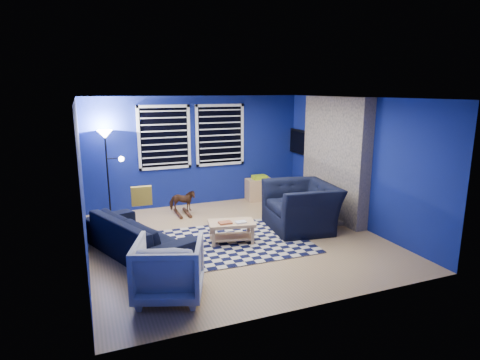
# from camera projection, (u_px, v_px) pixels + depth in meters

# --- Properties ---
(floor) EXTENTS (5.00, 5.00, 0.00)m
(floor) POSITION_uv_depth(u_px,v_px,m) (236.00, 239.00, 7.23)
(floor) COLOR tan
(floor) RESTS_ON ground
(ceiling) EXTENTS (5.00, 5.00, 0.00)m
(ceiling) POSITION_uv_depth(u_px,v_px,m) (236.00, 98.00, 6.68)
(ceiling) COLOR white
(ceiling) RESTS_ON wall_back
(wall_back) EXTENTS (5.00, 0.00, 5.00)m
(wall_back) POSITION_uv_depth(u_px,v_px,m) (197.00, 151.00, 9.22)
(wall_back) COLOR navy
(wall_back) RESTS_ON floor
(wall_left) EXTENTS (0.00, 5.00, 5.00)m
(wall_left) POSITION_uv_depth(u_px,v_px,m) (82.00, 183.00, 6.06)
(wall_left) COLOR navy
(wall_left) RESTS_ON floor
(wall_right) EXTENTS (0.00, 5.00, 5.00)m
(wall_right) POSITION_uv_depth(u_px,v_px,m) (355.00, 162.00, 7.85)
(wall_right) COLOR navy
(wall_right) RESTS_ON floor
(fireplace) EXTENTS (0.65, 2.00, 2.50)m
(fireplace) POSITION_uv_depth(u_px,v_px,m) (334.00, 161.00, 8.27)
(fireplace) COLOR gray
(fireplace) RESTS_ON floor
(window_left) EXTENTS (1.17, 0.06, 1.42)m
(window_left) POSITION_uv_depth(u_px,v_px,m) (164.00, 138.00, 8.84)
(window_left) COLOR black
(window_left) RESTS_ON wall_back
(window_right) EXTENTS (1.17, 0.06, 1.42)m
(window_right) POSITION_uv_depth(u_px,v_px,m) (220.00, 135.00, 9.31)
(window_right) COLOR black
(window_right) RESTS_ON wall_back
(tv) EXTENTS (0.07, 1.00, 0.58)m
(tv) POSITION_uv_depth(u_px,v_px,m) (301.00, 142.00, 9.61)
(tv) COLOR black
(tv) RESTS_ON wall_right
(rug) EXTENTS (2.54, 2.05, 0.02)m
(rug) POSITION_uv_depth(u_px,v_px,m) (235.00, 241.00, 7.10)
(rug) COLOR black
(rug) RESTS_ON floor
(sofa) EXTENTS (2.40, 1.67, 0.65)m
(sofa) POSITION_uv_depth(u_px,v_px,m) (139.00, 235.00, 6.51)
(sofa) COLOR black
(sofa) RESTS_ON floor
(armchair_big) EXTENTS (1.47, 1.32, 0.88)m
(armchair_big) POSITION_uv_depth(u_px,v_px,m) (301.00, 206.00, 7.70)
(armchair_big) COLOR black
(armchair_big) RESTS_ON floor
(armchair_bent) EXTENTS (1.09, 1.10, 0.79)m
(armchair_bent) POSITION_uv_depth(u_px,v_px,m) (169.00, 268.00, 5.14)
(armchair_bent) COLOR gray
(armchair_bent) RESTS_ON floor
(rocking_horse) EXTENTS (0.42, 0.61, 0.47)m
(rocking_horse) POSITION_uv_depth(u_px,v_px,m) (182.00, 201.00, 8.57)
(rocking_horse) COLOR #4D3118
(rocking_horse) RESTS_ON floor
(coffee_table) EXTENTS (0.88, 0.61, 0.40)m
(coffee_table) POSITION_uv_depth(u_px,v_px,m) (232.00, 228.00, 7.00)
(coffee_table) COLOR tan
(coffee_table) RESTS_ON rug
(cabinet) EXTENTS (0.66, 0.47, 0.61)m
(cabinet) POSITION_uv_depth(u_px,v_px,m) (259.00, 189.00, 9.74)
(cabinet) COLOR tan
(cabinet) RESTS_ON floor
(floor_lamp) EXTENTS (0.50, 0.31, 1.83)m
(floor_lamp) POSITION_uv_depth(u_px,v_px,m) (107.00, 146.00, 8.23)
(floor_lamp) COLOR black
(floor_lamp) RESTS_ON floor
(throw_pillow) EXTENTS (0.36, 0.12, 0.33)m
(throw_pillow) POSITION_uv_depth(u_px,v_px,m) (142.00, 196.00, 7.00)
(throw_pillow) COLOR gold
(throw_pillow) RESTS_ON sofa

